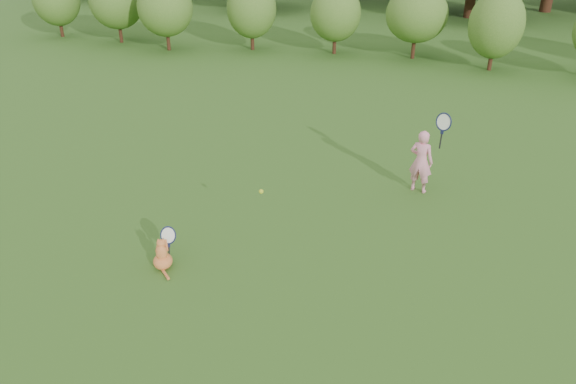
% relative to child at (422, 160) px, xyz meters
% --- Properties ---
extents(ground, '(100.00, 100.00, 0.00)m').
position_rel_child_xyz_m(ground, '(-2.40, -2.84, -0.68)').
color(ground, '#284C15').
rests_on(ground, ground).
extents(shrub_row, '(28.00, 3.00, 2.80)m').
position_rel_child_xyz_m(shrub_row, '(-2.40, 10.16, 0.72)').
color(shrub_row, '#3D6820').
rests_on(shrub_row, ground).
extents(child, '(0.75, 0.47, 1.95)m').
position_rel_child_xyz_m(child, '(0.00, 0.00, 0.00)').
color(child, pink).
rests_on(child, ground).
extents(cat, '(0.49, 0.79, 0.69)m').
position_rel_child_xyz_m(cat, '(-3.81, -3.76, -0.41)').
color(cat, '#CF6427').
rests_on(cat, ground).
extents(tennis_ball, '(0.08, 0.08, 0.08)m').
position_rel_child_xyz_m(tennis_ball, '(-2.51, -2.59, 0.26)').
color(tennis_ball, '#B7C517').
rests_on(tennis_ball, ground).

